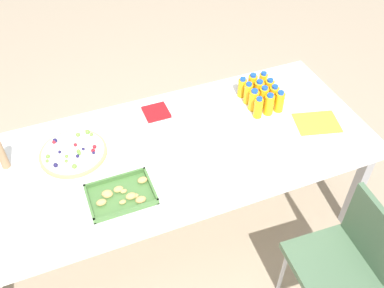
% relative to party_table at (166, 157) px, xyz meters
% --- Properties ---
extents(ground_plane, '(12.00, 12.00, 0.00)m').
position_rel_party_table_xyz_m(ground_plane, '(0.00, 0.00, -0.67)').
color(ground_plane, tan).
extents(party_table, '(2.41, 0.99, 0.72)m').
position_rel_party_table_xyz_m(party_table, '(0.00, 0.00, 0.00)').
color(party_table, white).
rests_on(party_table, ground_plane).
extents(chair_far_left, '(0.42, 0.42, 0.83)m').
position_rel_party_table_xyz_m(chair_far_left, '(-0.67, 0.86, -0.17)').
color(chair_far_left, '#4C6B4C').
rests_on(chair_far_left, ground_plane).
extents(juice_bottle_0, '(0.05, 0.05, 0.14)m').
position_rel_party_table_xyz_m(juice_bottle_0, '(-0.77, -0.29, 0.12)').
color(juice_bottle_0, '#F9AC14').
rests_on(juice_bottle_0, party_table).
extents(juice_bottle_1, '(0.06, 0.06, 0.15)m').
position_rel_party_table_xyz_m(juice_bottle_1, '(-0.70, -0.29, 0.12)').
color(juice_bottle_1, '#FAAE14').
rests_on(juice_bottle_1, party_table).
extents(juice_bottle_2, '(0.06, 0.06, 0.14)m').
position_rel_party_table_xyz_m(juice_bottle_2, '(-0.62, -0.29, 0.12)').
color(juice_bottle_2, '#FAAC14').
rests_on(juice_bottle_2, party_table).
extents(juice_bottle_3, '(0.06, 0.06, 0.13)m').
position_rel_party_table_xyz_m(juice_bottle_3, '(-0.78, -0.22, 0.12)').
color(juice_bottle_3, '#F9AC14').
rests_on(juice_bottle_3, party_table).
extents(juice_bottle_4, '(0.06, 0.06, 0.15)m').
position_rel_party_table_xyz_m(juice_bottle_4, '(-0.70, -0.22, 0.12)').
color(juice_bottle_4, '#FAAB14').
rests_on(juice_bottle_4, party_table).
extents(juice_bottle_5, '(0.05, 0.05, 0.15)m').
position_rel_party_table_xyz_m(juice_bottle_5, '(-0.63, -0.22, 0.12)').
color(juice_bottle_5, '#FAAD14').
rests_on(juice_bottle_5, party_table).
extents(juice_bottle_6, '(0.06, 0.06, 0.13)m').
position_rel_party_table_xyz_m(juice_bottle_6, '(-0.78, -0.15, 0.12)').
color(juice_bottle_6, '#FAAE14').
rests_on(juice_bottle_6, party_table).
extents(juice_bottle_7, '(0.06, 0.06, 0.15)m').
position_rel_party_table_xyz_m(juice_bottle_7, '(-0.70, -0.14, 0.12)').
color(juice_bottle_7, '#FAAE14').
rests_on(juice_bottle_7, party_table).
extents(juice_bottle_8, '(0.06, 0.06, 0.15)m').
position_rel_party_table_xyz_m(juice_bottle_8, '(-0.63, -0.14, 0.12)').
color(juice_bottle_8, '#F9AE14').
rests_on(juice_bottle_8, party_table).
extents(juice_bottle_9, '(0.06, 0.06, 0.15)m').
position_rel_party_table_xyz_m(juice_bottle_9, '(-0.77, -0.07, 0.12)').
color(juice_bottle_9, '#FAAE14').
rests_on(juice_bottle_9, party_table).
extents(juice_bottle_10, '(0.06, 0.06, 0.15)m').
position_rel_party_table_xyz_m(juice_bottle_10, '(-0.70, -0.07, 0.12)').
color(juice_bottle_10, '#FAAE14').
rests_on(juice_bottle_10, party_table).
extents(juice_bottle_11, '(0.05, 0.05, 0.14)m').
position_rel_party_table_xyz_m(juice_bottle_11, '(-0.62, -0.07, 0.12)').
color(juice_bottle_11, '#F9AF14').
rests_on(juice_bottle_11, party_table).
extents(fruit_pizza, '(0.38, 0.38, 0.05)m').
position_rel_party_table_xyz_m(fruit_pizza, '(0.49, -0.16, 0.07)').
color(fruit_pizza, tan).
rests_on(fruit_pizza, party_table).
extents(snack_tray, '(0.34, 0.24, 0.04)m').
position_rel_party_table_xyz_m(snack_tray, '(0.32, 0.23, 0.07)').
color(snack_tray, '#477238').
rests_on(snack_tray, party_table).
extents(plate_stack, '(0.22, 0.22, 0.04)m').
position_rel_party_table_xyz_m(plate_stack, '(-0.05, -0.09, 0.07)').
color(plate_stack, silver).
rests_on(plate_stack, party_table).
extents(napkin_stack, '(0.15, 0.15, 0.02)m').
position_rel_party_table_xyz_m(napkin_stack, '(-0.05, -0.33, 0.06)').
color(napkin_stack, red).
rests_on(napkin_stack, party_table).
extents(cardboard_tube, '(0.04, 0.04, 0.18)m').
position_rel_party_table_xyz_m(cardboard_tube, '(0.85, -0.20, 0.14)').
color(cardboard_tube, '#9E7A56').
rests_on(cardboard_tube, party_table).
extents(paper_folder, '(0.30, 0.26, 0.01)m').
position_rel_party_table_xyz_m(paper_folder, '(-0.93, 0.12, 0.06)').
color(paper_folder, yellow).
rests_on(paper_folder, party_table).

